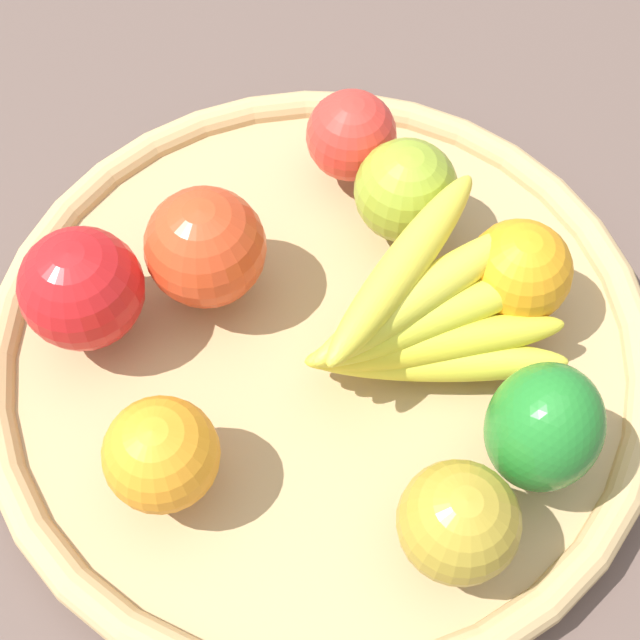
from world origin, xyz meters
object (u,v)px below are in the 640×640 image
at_px(orange_1, 519,272).
at_px(apple_4, 459,522).
at_px(banana_bunch, 426,317).
at_px(apple_2, 82,289).
at_px(orange_0, 161,455).
at_px(bell_pepper, 544,427).
at_px(apple_0, 351,136).
at_px(apple_1, 205,247).
at_px(apple_3, 406,191).

height_order(orange_1, apple_4, same).
bearing_deg(banana_bunch, apple_2, -75.82).
bearing_deg(orange_0, orange_1, 139.26).
relative_size(bell_pepper, banana_bunch, 0.50).
bearing_deg(banana_bunch, bell_pepper, 58.89).
height_order(orange_0, orange_1, same).
bearing_deg(apple_0, orange_1, 61.56).
height_order(bell_pepper, apple_4, bell_pepper).
distance_m(apple_1, orange_0, 0.14).
height_order(apple_1, bell_pepper, bell_pepper).
xyz_separation_m(bell_pepper, apple_0, (-0.18, -0.18, -0.01)).
height_order(orange_0, banana_bunch, banana_bunch).
xyz_separation_m(bell_pepper, orange_1, (-0.11, -0.04, -0.01)).
bearing_deg(apple_1, apple_0, 155.94).
distance_m(apple_0, apple_2, 0.22).
height_order(orange_0, apple_0, orange_0).
bearing_deg(banana_bunch, orange_0, -40.87).
bearing_deg(apple_4, apple_1, -120.86).
relative_size(bell_pepper, apple_3, 1.18).
bearing_deg(apple_3, apple_0, -125.84).
bearing_deg(apple_2, bell_pepper, 90.41).
xyz_separation_m(orange_0, apple_0, (-0.27, 0.03, -0.00)).
distance_m(apple_1, orange_1, 0.20).
height_order(apple_3, orange_1, apple_3).
relative_size(apple_1, apple_2, 1.00).
height_order(banana_bunch, apple_4, banana_bunch).
distance_m(apple_1, apple_4, 0.23).
bearing_deg(apple_4, banana_bunch, -155.95).
bearing_deg(apple_0, apple_4, 30.26).
height_order(apple_3, apple_4, apple_3).
bearing_deg(apple_0, orange_0, -5.64).
bearing_deg(apple_0, apple_3, 54.16).
relative_size(apple_1, bell_pepper, 0.94).
xyz_separation_m(banana_bunch, orange_1, (-0.05, 0.05, -0.00)).
relative_size(apple_1, apple_3, 1.12).
height_order(banana_bunch, apple_0, banana_bunch).
bearing_deg(apple_4, orange_1, -177.86).
relative_size(apple_1, orange_1, 1.16).
distance_m(apple_1, banana_bunch, 0.15).
relative_size(banana_bunch, orange_1, 2.45).
bearing_deg(orange_1, apple_2, -67.22).
bearing_deg(apple_1, orange_1, 105.10).
xyz_separation_m(bell_pepper, apple_3, (-0.14, -0.12, -0.01)).
xyz_separation_m(orange_1, apple_0, (-0.07, -0.14, -0.00)).
relative_size(banana_bunch, apple_0, 2.59).
bearing_deg(apple_2, apple_3, 130.68).
bearing_deg(orange_1, apple_3, -113.51).
height_order(orange_0, bell_pepper, bell_pepper).
xyz_separation_m(orange_0, apple_4, (-0.02, 0.17, 0.00)).
relative_size(apple_3, banana_bunch, 0.42).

